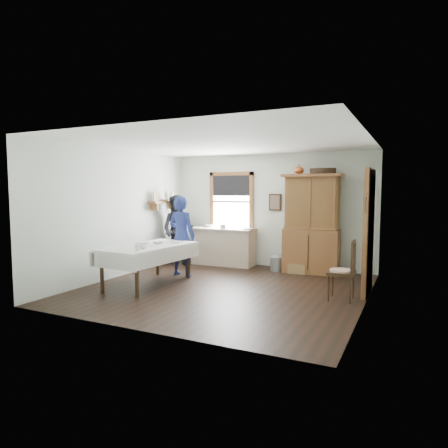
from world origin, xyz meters
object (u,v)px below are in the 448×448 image
(work_counter, at_px, (223,246))
(china_hutch, at_px, (312,224))
(woman_blue, at_px, (182,239))
(dining_table, at_px, (148,265))
(figure_dark, at_px, (178,233))
(wicker_basket, at_px, (297,268))
(spindle_chair, at_px, (342,270))
(pail, at_px, (277,264))

(work_counter, bearing_deg, china_hutch, -1.57)
(china_hutch, height_order, woman_blue, china_hutch)
(work_counter, bearing_deg, woman_blue, -100.60)
(dining_table, distance_m, figure_dark, 2.15)
(wicker_basket, bearing_deg, figure_dark, -173.45)
(spindle_chair, height_order, figure_dark, figure_dark)
(china_hutch, relative_size, woman_blue, 1.38)
(pail, height_order, woman_blue, woman_blue)
(woman_blue, distance_m, figure_dark, 1.24)
(work_counter, height_order, dining_table, work_counter)
(figure_dark, bearing_deg, dining_table, -79.93)
(dining_table, relative_size, pail, 5.91)
(dining_table, relative_size, figure_dark, 1.22)
(pail, xyz_separation_m, figure_dark, (-2.42, -0.36, 0.63))
(work_counter, height_order, china_hutch, china_hutch)
(pail, height_order, figure_dark, figure_dark)
(work_counter, distance_m, wicker_basket, 1.95)
(china_hutch, relative_size, wicker_basket, 5.91)
(woman_blue, bearing_deg, figure_dark, -51.42)
(pail, height_order, wicker_basket, pail)
(woman_blue, bearing_deg, dining_table, 85.54)
(work_counter, bearing_deg, pail, -8.11)
(figure_dark, bearing_deg, pail, 2.02)
(wicker_basket, bearing_deg, spindle_chair, -54.92)
(spindle_chair, relative_size, figure_dark, 0.64)
(pail, bearing_deg, figure_dark, -171.54)
(dining_table, bearing_deg, china_hutch, 44.86)
(pail, bearing_deg, woman_blue, -141.08)
(pail, bearing_deg, wicker_basket, -3.47)
(work_counter, relative_size, woman_blue, 0.99)
(wicker_basket, bearing_deg, work_counter, 174.09)
(pail, distance_m, woman_blue, 2.26)
(spindle_chair, bearing_deg, dining_table, -171.32)
(woman_blue, bearing_deg, spindle_chair, 175.28)
(china_hutch, xyz_separation_m, wicker_basket, (-0.27, -0.19, -0.99))
(work_counter, distance_m, pail, 1.48)
(china_hutch, bearing_deg, spindle_chair, -65.36)
(work_counter, height_order, figure_dark, figure_dark)
(china_hutch, bearing_deg, dining_table, -137.00)
(work_counter, height_order, woman_blue, woman_blue)
(work_counter, xyz_separation_m, dining_table, (-0.38, -2.55, -0.06))
(wicker_basket, height_order, woman_blue, woman_blue)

